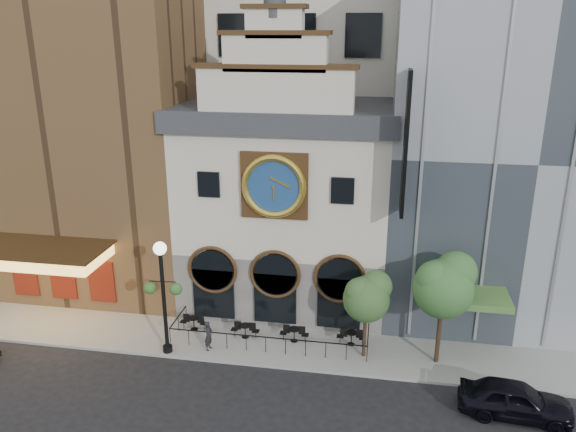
{
  "coord_description": "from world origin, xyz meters",
  "views": [
    {
      "loc": [
        5.5,
        -24.07,
        16.46
      ],
      "look_at": [
        0.37,
        6.0,
        6.19
      ],
      "focal_mm": 35.0,
      "sensor_mm": 36.0,
      "label": 1
    }
  ],
  "objects_px": {
    "bistro_0": "(194,322)",
    "lamppost": "(163,286)",
    "bistro_3": "(351,337)",
    "pedestrian": "(209,336)",
    "tree_left": "(367,296)",
    "car_right": "(515,400)",
    "bistro_1": "(245,330)",
    "tree_right": "(445,284)",
    "bistro_2": "(294,334)"
  },
  "relations": [
    {
      "from": "bistro_3",
      "to": "car_right",
      "type": "height_order",
      "value": "car_right"
    },
    {
      "from": "bistro_3",
      "to": "tree_right",
      "type": "bearing_deg",
      "value": -10.82
    },
    {
      "from": "car_right",
      "to": "lamppost",
      "type": "distance_m",
      "value": 17.49
    },
    {
      "from": "bistro_2",
      "to": "bistro_1",
      "type": "bearing_deg",
      "value": -178.63
    },
    {
      "from": "bistro_0",
      "to": "bistro_1",
      "type": "height_order",
      "value": "same"
    },
    {
      "from": "bistro_1",
      "to": "bistro_3",
      "type": "distance_m",
      "value": 5.84
    },
    {
      "from": "bistro_0",
      "to": "tree_right",
      "type": "bearing_deg",
      "value": -4.09
    },
    {
      "from": "bistro_3",
      "to": "tree_right",
      "type": "height_order",
      "value": "tree_right"
    },
    {
      "from": "bistro_2",
      "to": "tree_right",
      "type": "bearing_deg",
      "value": -5.16
    },
    {
      "from": "bistro_2",
      "to": "tree_right",
      "type": "distance_m",
      "value": 8.55
    },
    {
      "from": "bistro_0",
      "to": "tree_right",
      "type": "height_order",
      "value": "tree_right"
    },
    {
      "from": "bistro_1",
      "to": "lamppost",
      "type": "xyz_separation_m",
      "value": [
        -3.72,
        -2.08,
        3.39
      ]
    },
    {
      "from": "car_right",
      "to": "tree_right",
      "type": "height_order",
      "value": "tree_right"
    },
    {
      "from": "tree_right",
      "to": "bistro_2",
      "type": "bearing_deg",
      "value": 174.84
    },
    {
      "from": "pedestrian",
      "to": "lamppost",
      "type": "relative_size",
      "value": 0.27
    },
    {
      "from": "bistro_1",
      "to": "pedestrian",
      "type": "distance_m",
      "value": 2.24
    },
    {
      "from": "bistro_0",
      "to": "tree_left",
      "type": "xyz_separation_m",
      "value": [
        9.66,
        -1.05,
        3.01
      ]
    },
    {
      "from": "bistro_0",
      "to": "car_right",
      "type": "distance_m",
      "value": 17.05
    },
    {
      "from": "tree_left",
      "to": "tree_right",
      "type": "relative_size",
      "value": 0.79
    },
    {
      "from": "tree_left",
      "to": "bistro_0",
      "type": "bearing_deg",
      "value": 173.81
    },
    {
      "from": "bistro_0",
      "to": "lamppost",
      "type": "bearing_deg",
      "value": -104.8
    },
    {
      "from": "bistro_2",
      "to": "lamppost",
      "type": "height_order",
      "value": "lamppost"
    },
    {
      "from": "lamppost",
      "to": "tree_right",
      "type": "height_order",
      "value": "lamppost"
    },
    {
      "from": "bistro_3",
      "to": "lamppost",
      "type": "height_order",
      "value": "lamppost"
    },
    {
      "from": "bistro_2",
      "to": "lamppost",
      "type": "relative_size",
      "value": 0.25
    },
    {
      "from": "tree_right",
      "to": "bistro_0",
      "type": "bearing_deg",
      "value": 175.91
    },
    {
      "from": "car_right",
      "to": "lamppost",
      "type": "bearing_deg",
      "value": 87.88
    },
    {
      "from": "bistro_2",
      "to": "tree_left",
      "type": "distance_m",
      "value": 4.95
    },
    {
      "from": "bistro_0",
      "to": "bistro_2",
      "type": "xyz_separation_m",
      "value": [
        5.81,
        -0.27,
        0.0
      ]
    },
    {
      "from": "bistro_0",
      "to": "bistro_3",
      "type": "relative_size",
      "value": 1.0
    },
    {
      "from": "car_right",
      "to": "tree_left",
      "type": "height_order",
      "value": "tree_left"
    },
    {
      "from": "bistro_2",
      "to": "tree_left",
      "type": "relative_size",
      "value": 0.33
    },
    {
      "from": "bistro_1",
      "to": "bistro_2",
      "type": "height_order",
      "value": "same"
    },
    {
      "from": "pedestrian",
      "to": "bistro_3",
      "type": "bearing_deg",
      "value": -68.58
    },
    {
      "from": "bistro_0",
      "to": "pedestrian",
      "type": "relative_size",
      "value": 0.96
    },
    {
      "from": "bistro_1",
      "to": "bistro_0",
      "type": "bearing_deg",
      "value": 173.73
    },
    {
      "from": "bistro_0",
      "to": "pedestrian",
      "type": "height_order",
      "value": "pedestrian"
    },
    {
      "from": "bistro_0",
      "to": "car_right",
      "type": "bearing_deg",
      "value": -15.53
    },
    {
      "from": "car_right",
      "to": "tree_left",
      "type": "bearing_deg",
      "value": 67.57
    },
    {
      "from": "car_right",
      "to": "pedestrian",
      "type": "relative_size",
      "value": 2.94
    },
    {
      "from": "bistro_3",
      "to": "pedestrian",
      "type": "xyz_separation_m",
      "value": [
        -7.44,
        -1.75,
        0.36
      ]
    },
    {
      "from": "lamppost",
      "to": "tree_right",
      "type": "distance_m",
      "value": 14.11
    },
    {
      "from": "lamppost",
      "to": "tree_right",
      "type": "xyz_separation_m",
      "value": [
        14.02,
        1.46,
        0.53
      ]
    },
    {
      "from": "bistro_1",
      "to": "pedestrian",
      "type": "height_order",
      "value": "pedestrian"
    },
    {
      "from": "car_right",
      "to": "lamppost",
      "type": "height_order",
      "value": "lamppost"
    },
    {
      "from": "lamppost",
      "to": "car_right",
      "type": "bearing_deg",
      "value": -11.99
    },
    {
      "from": "bistro_1",
      "to": "car_right",
      "type": "distance_m",
      "value": 14.0
    },
    {
      "from": "bistro_2",
      "to": "car_right",
      "type": "distance_m",
      "value": 11.45
    },
    {
      "from": "bistro_3",
      "to": "bistro_0",
      "type": "bearing_deg",
      "value": 179.35
    },
    {
      "from": "bistro_1",
      "to": "tree_right",
      "type": "relative_size",
      "value": 0.26
    }
  ]
}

